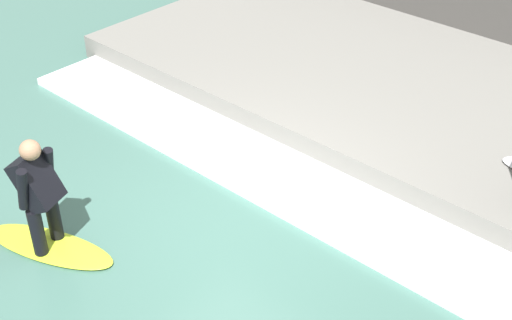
{
  "coord_description": "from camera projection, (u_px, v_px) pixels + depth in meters",
  "views": [
    {
      "loc": [
        -4.52,
        -4.53,
        5.24
      ],
      "look_at": [
        0.5,
        0.0,
        0.7
      ],
      "focal_mm": 50.0,
      "sensor_mm": 36.0,
      "label": 1
    }
  ],
  "objects": [
    {
      "name": "ground_plane",
      "position": [
        227.0,
        228.0,
        8.22
      ],
      "size": [
        28.0,
        28.0,
        0.0
      ],
      "primitive_type": "plane",
      "color": "#426B60"
    },
    {
      "name": "concrete_ledge",
      "position": [
        409.0,
        94.0,
        10.5
      ],
      "size": [
        4.4,
        9.8,
        0.38
      ],
      "primitive_type": "cube",
      "color": "slate",
      "rests_on": "ground_plane"
    },
    {
      "name": "back_wall",
      "position": [
        495.0,
        4.0,
        11.63
      ],
      "size": [
        0.5,
        10.29,
        1.74
      ],
      "primitive_type": "cube",
      "color": "#474442",
      "rests_on": "ground_plane"
    },
    {
      "name": "wave_foam_crest",
      "position": [
        289.0,
        183.0,
        8.88
      ],
      "size": [
        1.12,
        9.31,
        0.11
      ],
      "primitive_type": "cube",
      "color": "white",
      "rests_on": "ground_plane"
    },
    {
      "name": "surfboard_riding",
      "position": [
        50.0,
        246.0,
        7.91
      ],
      "size": [
        1.01,
        1.68,
        0.06
      ],
      "color": "#BFE02D",
      "rests_on": "ground_plane"
    },
    {
      "name": "surfer_riding",
      "position": [
        38.0,
        190.0,
        7.48
      ],
      "size": [
        0.51,
        0.55,
        1.36
      ],
      "color": "black",
      "rests_on": "surfboard_riding"
    }
  ]
}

